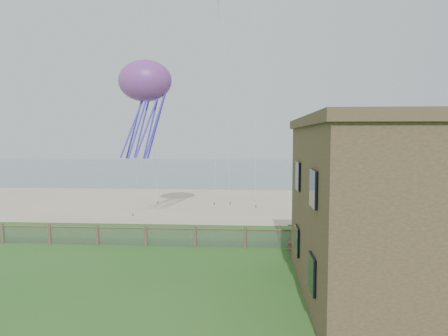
{
  "coord_description": "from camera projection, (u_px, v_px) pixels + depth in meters",
  "views": [
    {
      "loc": [
        3.27,
        -17.3,
        6.58
      ],
      "look_at": [
        1.59,
        8.0,
        4.6
      ],
      "focal_mm": 32.0,
      "sensor_mm": 36.0,
      "label": 1
    }
  ],
  "objects": [
    {
      "name": "sand_beach",
      "position": [
        217.0,
        203.0,
        39.82
      ],
      "size": [
        72.0,
        20.0,
        0.02
      ],
      "primitive_type": "cube",
      "color": "tan",
      "rests_on": "ground"
    },
    {
      "name": "ground",
      "position": [
        177.0,
        283.0,
        17.94
      ],
      "size": [
        160.0,
        160.0,
        0.0
      ],
      "primitive_type": "plane",
      "color": "#285F20",
      "rests_on": "ground"
    },
    {
      "name": "ocean",
      "position": [
        235.0,
        168.0,
        83.59
      ],
      "size": [
        160.0,
        68.0,
        0.02
      ],
      "primitive_type": "cube",
      "color": "slate",
      "rests_on": "ground"
    },
    {
      "name": "chainlink_fence",
      "position": [
        195.0,
        238.0,
        23.86
      ],
      "size": [
        36.2,
        0.2,
        1.25
      ],
      "primitive_type": null,
      "color": "brown",
      "rests_on": "ground"
    },
    {
      "name": "motel_deck",
      "position": [
        426.0,
        252.0,
        22.03
      ],
      "size": [
        15.0,
        2.0,
        0.5
      ],
      "primitive_type": "cube",
      "color": "brown",
      "rests_on": "ground"
    },
    {
      "name": "octopus_kite",
      "position": [
        145.0,
        108.0,
        29.51
      ],
      "size": [
        4.47,
        3.85,
        7.73
      ],
      "primitive_type": null,
      "rotation": [
        0.0,
        0.0,
        -0.38
      ],
      "color": "red"
    },
    {
      "name": "picnic_table",
      "position": [
        305.0,
        250.0,
        22.01
      ],
      "size": [
        1.96,
        1.59,
        0.75
      ],
      "primitive_type": null,
      "rotation": [
        0.0,
        0.0,
        -0.15
      ],
      "color": "brown",
      "rests_on": "ground"
    }
  ]
}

